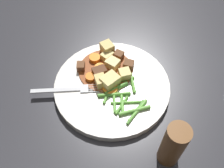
# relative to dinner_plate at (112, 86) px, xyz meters

# --- Properties ---
(ground_plane) EXTENTS (3.00, 3.00, 0.00)m
(ground_plane) POSITION_rel_dinner_plate_xyz_m (0.00, 0.00, -0.01)
(ground_plane) COLOR #2D2D33
(dinner_plate) EXTENTS (0.27, 0.27, 0.02)m
(dinner_plate) POSITION_rel_dinner_plate_xyz_m (0.00, 0.00, 0.00)
(dinner_plate) COLOR white
(dinner_plate) RESTS_ON ground_plane
(stew_sauce) EXTENTS (0.13, 0.13, 0.00)m
(stew_sauce) POSITION_rel_dinner_plate_xyz_m (0.04, -0.01, 0.01)
(stew_sauce) COLOR brown
(stew_sauce) RESTS_ON dinner_plate
(carrot_slice_0) EXTENTS (0.03, 0.03, 0.01)m
(carrot_slice_0) POSITION_rel_dinner_plate_xyz_m (0.09, -0.01, 0.02)
(carrot_slice_0) COLOR orange
(carrot_slice_0) RESTS_ON dinner_plate
(carrot_slice_1) EXTENTS (0.03, 0.03, 0.01)m
(carrot_slice_1) POSITION_rel_dinner_plate_xyz_m (0.06, -0.04, 0.02)
(carrot_slice_1) COLOR orange
(carrot_slice_1) RESTS_ON dinner_plate
(carrot_slice_2) EXTENTS (0.03, 0.03, 0.01)m
(carrot_slice_2) POSITION_rel_dinner_plate_xyz_m (0.05, -0.00, 0.01)
(carrot_slice_2) COLOR orange
(carrot_slice_2) RESTS_ON dinner_plate
(carrot_slice_3) EXTENTS (0.04, 0.04, 0.01)m
(carrot_slice_3) POSITION_rel_dinner_plate_xyz_m (-0.01, 0.01, 0.01)
(carrot_slice_3) COLOR orange
(carrot_slice_3) RESTS_ON dinner_plate
(carrot_slice_4) EXTENTS (0.03, 0.03, 0.01)m
(carrot_slice_4) POSITION_rel_dinner_plate_xyz_m (0.04, 0.03, 0.01)
(carrot_slice_4) COLOR orange
(carrot_slice_4) RESTS_ON dinner_plate
(potato_chunk_0) EXTENTS (0.04, 0.04, 0.03)m
(potato_chunk_0) POSITION_rel_dinner_plate_xyz_m (0.00, 0.01, 0.02)
(potato_chunk_0) COLOR #E5CC7A
(potato_chunk_0) RESTS_ON dinner_plate
(potato_chunk_1) EXTENTS (0.03, 0.03, 0.02)m
(potato_chunk_1) POSITION_rel_dinner_plate_xyz_m (-0.00, -0.04, 0.02)
(potato_chunk_1) COLOR #E5CC7A
(potato_chunk_1) RESTS_ON dinner_plate
(potato_chunk_2) EXTENTS (0.03, 0.03, 0.03)m
(potato_chunk_2) POSITION_rel_dinner_plate_xyz_m (0.01, 0.02, 0.02)
(potato_chunk_2) COLOR #DBBC6B
(potato_chunk_2) RESTS_ON dinner_plate
(potato_chunk_3) EXTENTS (0.03, 0.03, 0.02)m
(potato_chunk_3) POSITION_rel_dinner_plate_xyz_m (0.07, -0.03, 0.02)
(potato_chunk_3) COLOR #E5CC7A
(potato_chunk_3) RESTS_ON dinner_plate
(potato_chunk_4) EXTENTS (0.03, 0.03, 0.03)m
(potato_chunk_4) POSITION_rel_dinner_plate_xyz_m (0.09, -0.04, 0.03)
(potato_chunk_4) COLOR #DBBC6B
(potato_chunk_4) RESTS_ON dinner_plate
(potato_chunk_5) EXTENTS (0.04, 0.04, 0.02)m
(potato_chunk_5) POSITION_rel_dinner_plate_xyz_m (0.04, -0.03, 0.02)
(potato_chunk_5) COLOR #EAD68C
(potato_chunk_5) RESTS_ON dinner_plate
(meat_chunk_0) EXTENTS (0.03, 0.03, 0.02)m
(meat_chunk_0) POSITION_rel_dinner_plate_xyz_m (0.06, -0.06, 0.02)
(meat_chunk_0) COLOR brown
(meat_chunk_0) RESTS_ON dinner_plate
(meat_chunk_1) EXTENTS (0.03, 0.03, 0.02)m
(meat_chunk_1) POSITION_rel_dinner_plate_xyz_m (0.08, 0.04, 0.02)
(meat_chunk_1) COLOR brown
(meat_chunk_1) RESTS_ON dinner_plate
(meat_chunk_2) EXTENTS (0.03, 0.04, 0.02)m
(meat_chunk_2) POSITION_rel_dinner_plate_xyz_m (0.04, 0.01, 0.02)
(meat_chunk_2) COLOR #56331E
(meat_chunk_2) RESTS_ON dinner_plate
(meat_chunk_3) EXTENTS (0.03, 0.03, 0.02)m
(meat_chunk_3) POSITION_rel_dinner_plate_xyz_m (0.02, -0.06, 0.02)
(meat_chunk_3) COLOR brown
(meat_chunk_3) RESTS_ON dinner_plate
(green_bean_0) EXTENTS (0.03, 0.07, 0.01)m
(green_bean_0) POSITION_rel_dinner_plate_xyz_m (-0.09, 0.00, 0.01)
(green_bean_0) COLOR #66AD42
(green_bean_0) RESTS_ON dinner_plate
(green_bean_1) EXTENTS (0.05, 0.06, 0.01)m
(green_bean_1) POSITION_rel_dinner_plate_xyz_m (-0.01, 0.02, 0.01)
(green_bean_1) COLOR #66AD42
(green_bean_1) RESTS_ON dinner_plate
(green_bean_2) EXTENTS (0.04, 0.07, 0.01)m
(green_bean_2) POSITION_rel_dinner_plate_xyz_m (-0.06, 0.00, 0.01)
(green_bean_2) COLOR #66AD42
(green_bean_2) RESTS_ON dinner_plate
(green_bean_3) EXTENTS (0.05, 0.03, 0.01)m
(green_bean_3) POSITION_rel_dinner_plate_xyz_m (-0.03, -0.04, 0.01)
(green_bean_3) COLOR #599E38
(green_bean_3) RESTS_ON dinner_plate
(green_bean_4) EXTENTS (0.03, 0.07, 0.01)m
(green_bean_4) POSITION_rel_dinner_plate_xyz_m (-0.09, 0.00, 0.01)
(green_bean_4) COLOR #4C8E33
(green_bean_4) RESTS_ON dinner_plate
(green_bean_5) EXTENTS (0.02, 0.06, 0.01)m
(green_bean_5) POSITION_rel_dinner_plate_xyz_m (-0.01, -0.03, 0.01)
(green_bean_5) COLOR #599E38
(green_bean_5) RESTS_ON dinner_plate
(green_bean_6) EXTENTS (0.05, 0.04, 0.01)m
(green_bean_6) POSITION_rel_dinner_plate_xyz_m (-0.04, 0.02, 0.01)
(green_bean_6) COLOR #66AD42
(green_bean_6) RESTS_ON dinner_plate
(green_bean_7) EXTENTS (0.01, 0.06, 0.01)m
(green_bean_7) POSITION_rel_dinner_plate_xyz_m (-0.02, -0.00, 0.01)
(green_bean_7) COLOR #4C8E33
(green_bean_7) RESTS_ON dinner_plate
(green_bean_8) EXTENTS (0.03, 0.05, 0.01)m
(green_bean_8) POSITION_rel_dinner_plate_xyz_m (-0.06, 0.02, 0.01)
(green_bean_8) COLOR #599E38
(green_bean_8) RESTS_ON dinner_plate
(green_bean_9) EXTENTS (0.03, 0.07, 0.01)m
(green_bean_9) POSITION_rel_dinner_plate_xyz_m (-0.09, -0.01, 0.01)
(green_bean_9) COLOR #66AD42
(green_bean_9) RESTS_ON dinner_plate
(green_bean_10) EXTENTS (0.04, 0.07, 0.01)m
(green_bean_10) POSITION_rel_dinner_plate_xyz_m (-0.03, 0.01, 0.01)
(green_bean_10) COLOR #599E38
(green_bean_10) RESTS_ON dinner_plate
(green_bean_11) EXTENTS (0.05, 0.03, 0.01)m
(green_bean_11) POSITION_rel_dinner_plate_xyz_m (-0.06, 0.01, 0.01)
(green_bean_11) COLOR #66AD42
(green_bean_11) RESTS_ON dinner_plate
(green_bean_12) EXTENTS (0.03, 0.05, 0.01)m
(green_bean_12) POSITION_rel_dinner_plate_xyz_m (-0.00, -0.02, 0.01)
(green_bean_12) COLOR #4C8E33
(green_bean_12) RESTS_ON dinner_plate
(fork) EXTENTS (0.10, 0.16, 0.00)m
(fork) POSITION_rel_dinner_plate_xyz_m (0.04, 0.09, 0.01)
(fork) COLOR silver
(fork) RESTS_ON dinner_plate
(pepper_mill) EXTENTS (0.04, 0.04, 0.12)m
(pepper_mill) POSITION_rel_dinner_plate_xyz_m (-0.20, -0.00, 0.05)
(pepper_mill) COLOR brown
(pepper_mill) RESTS_ON ground_plane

